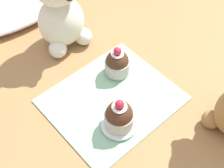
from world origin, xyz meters
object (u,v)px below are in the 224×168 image
cupcake_near_tan_bear (119,116)px  cupcake_near_cream_bear (117,63)px  teddy_bear_cream (60,8)px  saucer_plate (119,124)px

cupcake_near_tan_bear → cupcake_near_cream_bear: bearing=49.3°
teddy_bear_cream → cupcake_near_tan_bear: size_ratio=2.95×
teddy_bear_cream → cupcake_near_tan_bear: teddy_bear_cream is taller
teddy_bear_cream → cupcake_near_cream_bear: teddy_bear_cream is taller
cupcake_near_cream_bear → teddy_bear_cream: bearing=99.9°
teddy_bear_cream → cupcake_near_tan_bear: 0.29m
cupcake_near_cream_bear → saucer_plate: cupcake_near_cream_bear is taller
saucer_plate → cupcake_near_tan_bear: cupcake_near_tan_bear is taller
teddy_bear_cream → cupcake_near_cream_bear: size_ratio=2.99×
saucer_plate → cupcake_near_tan_bear: 0.03m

